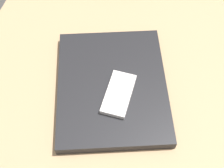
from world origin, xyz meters
TOP-DOWN VIEW (x-y plane):
  - desk_surface at (0.00, 0.00)cm, footprint 120.00×80.00cm
  - laptop_closed at (-4.26, -3.35)cm, footprint 37.02×32.84cm
  - cell_phone_on_laptop at (-1.45, -1.13)cm, footprint 11.34×5.93cm

SIDE VIEW (x-z plane):
  - desk_surface at x=0.00cm, z-range 0.00..3.00cm
  - laptop_closed at x=-4.26cm, z-range 3.00..5.42cm
  - cell_phone_on_laptop at x=-1.45cm, z-range 5.39..6.69cm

